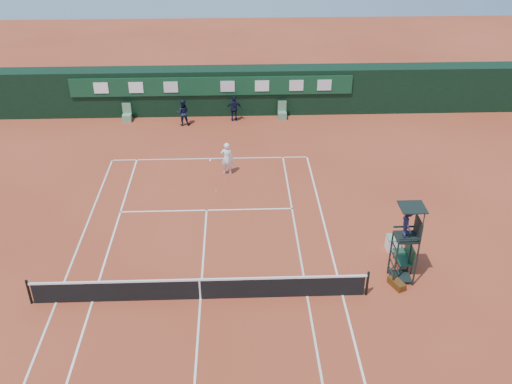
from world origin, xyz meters
TOP-DOWN VIEW (x-y plane):
  - ground at (0.00, 0.00)m, footprint 90.00×90.00m
  - court_lines at (0.00, 0.00)m, footprint 11.05×23.85m
  - tennis_net at (0.00, 0.00)m, footprint 12.90×0.10m
  - back_wall at (0.00, 18.74)m, footprint 40.00×1.65m
  - linesman_chair_left at (-5.50, 17.48)m, footprint 0.55×0.50m
  - linesman_chair_right at (4.50, 17.48)m, footprint 0.55×0.50m
  - umpire_chair at (7.94, 0.89)m, footprint 0.96×0.95m
  - player_bench at (8.36, 1.73)m, footprint 0.55×1.20m
  - tennis_bag at (7.70, 0.44)m, footprint 0.62×0.85m
  - cooler at (8.15, 2.92)m, footprint 0.57×0.57m
  - tennis_ball at (0.42, 8.18)m, footprint 0.07×0.07m
  - player at (0.97, 10.09)m, footprint 0.68×0.47m
  - ball_kid_left at (-1.83, 16.70)m, footprint 0.83×0.65m
  - ball_kid_right at (1.40, 17.26)m, footprint 0.98×0.43m

SIDE VIEW (x-z plane):
  - ground at x=0.00m, z-range 0.00..0.00m
  - court_lines at x=0.00m, z-range 0.00..0.01m
  - tennis_ball at x=0.42m, z-range 0.00..0.07m
  - tennis_bag at x=7.70m, z-range 0.00..0.29m
  - linesman_chair_left at x=-5.50m, z-range -0.26..0.89m
  - linesman_chair_right at x=4.50m, z-range -0.26..0.89m
  - cooler at x=8.15m, z-range 0.00..0.65m
  - tennis_net at x=0.00m, z-range -0.04..1.06m
  - player_bench at x=8.36m, z-range 0.05..1.15m
  - ball_kid_right at x=1.40m, z-range 0.00..1.65m
  - ball_kid_left at x=-1.83m, z-range 0.00..1.68m
  - player at x=0.97m, z-range 0.00..1.81m
  - back_wall at x=0.00m, z-range 0.01..3.01m
  - umpire_chair at x=7.94m, z-range 0.75..4.17m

